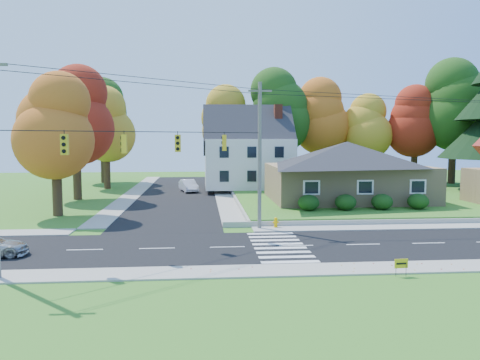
{
  "coord_description": "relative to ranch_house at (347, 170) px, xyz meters",
  "views": [
    {
      "loc": [
        -5.45,
        -26.32,
        6.29
      ],
      "look_at": [
        -2.61,
        8.0,
        3.15
      ],
      "focal_mm": 35.0,
      "sensor_mm": 36.0,
      "label": 1
    }
  ],
  "objects": [
    {
      "name": "ground",
      "position": [
        -8.0,
        -16.0,
        -3.27
      ],
      "size": [
        120.0,
        120.0,
        0.0
      ],
      "primitive_type": "plane",
      "color": "#3D7923"
    },
    {
      "name": "road_main",
      "position": [
        -8.0,
        -16.0,
        -3.26
      ],
      "size": [
        90.0,
        8.0,
        0.02
      ],
      "primitive_type": "cube",
      "color": "black",
      "rests_on": "ground"
    },
    {
      "name": "road_cross",
      "position": [
        -16.0,
        10.0,
        -3.25
      ],
      "size": [
        8.0,
        44.0,
        0.02
      ],
      "primitive_type": "cube",
      "color": "black",
      "rests_on": "ground"
    },
    {
      "name": "sidewalk_north",
      "position": [
        -8.0,
        -11.0,
        -3.23
      ],
      "size": [
        90.0,
        2.0,
        0.08
      ],
      "primitive_type": "cube",
      "color": "#9C9A90",
      "rests_on": "ground"
    },
    {
      "name": "sidewalk_south",
      "position": [
        -8.0,
        -21.0,
        -3.23
      ],
      "size": [
        90.0,
        2.0,
        0.08
      ],
      "primitive_type": "cube",
      "color": "#9C9A90",
      "rests_on": "ground"
    },
    {
      "name": "lawn",
      "position": [
        5.0,
        5.0,
        -3.02
      ],
      "size": [
        30.0,
        30.0,
        0.5
      ],
      "primitive_type": "cube",
      "color": "#3D7923",
      "rests_on": "ground"
    },
    {
      "name": "ranch_house",
      "position": [
        0.0,
        0.0,
        0.0
      ],
      "size": [
        14.6,
        10.6,
        5.4
      ],
      "color": "tan",
      "rests_on": "lawn"
    },
    {
      "name": "colonial_house",
      "position": [
        -7.96,
        12.0,
        1.32
      ],
      "size": [
        10.4,
        8.4,
        9.6
      ],
      "color": "silver",
      "rests_on": "lawn"
    },
    {
      "name": "hedge_row",
      "position": [
        -0.5,
        -6.2,
        -2.13
      ],
      "size": [
        10.7,
        1.7,
        1.27
      ],
      "color": "#163A10",
      "rests_on": "lawn"
    },
    {
      "name": "traffic_infrastructure",
      "position": [
        -8.15,
        -14.65,
        1.88
      ],
      "size": [
        38.1,
        10.66,
        10.0
      ],
      "color": "#666059",
      "rests_on": "ground"
    },
    {
      "name": "tree_lot_0",
      "position": [
        -10.0,
        18.0,
        5.04
      ],
      "size": [
        6.72,
        6.72,
        12.51
      ],
      "color": "#3F2A19",
      "rests_on": "lawn"
    },
    {
      "name": "tree_lot_1",
      "position": [
        -4.0,
        17.0,
        6.35
      ],
      "size": [
        7.84,
        7.84,
        14.6
      ],
      "color": "#3F2A19",
      "rests_on": "lawn"
    },
    {
      "name": "tree_lot_2",
      "position": [
        2.0,
        18.0,
        5.7
      ],
      "size": [
        7.28,
        7.28,
        13.56
      ],
      "color": "#3F2A19",
      "rests_on": "lawn"
    },
    {
      "name": "tree_lot_3",
      "position": [
        8.0,
        17.0,
        4.39
      ],
      "size": [
        6.16,
        6.16,
        11.47
      ],
      "color": "#3F2A19",
      "rests_on": "lawn"
    },
    {
      "name": "tree_lot_4",
      "position": [
        14.0,
        16.0,
        5.04
      ],
      "size": [
        6.72,
        6.72,
        12.51
      ],
      "color": "#3F2A19",
      "rests_on": "lawn"
    },
    {
      "name": "tree_lot_5",
      "position": [
        18.0,
        14.0,
        7.0
      ],
      "size": [
        8.4,
        8.4,
        15.64
      ],
      "color": "#3F2A19",
      "rests_on": "lawn"
    },
    {
      "name": "tree_west_0",
      "position": [
        -25.0,
        -4.0,
        3.89
      ],
      "size": [
        6.16,
        6.16,
        11.47
      ],
      "color": "#3F2A19",
      "rests_on": "ground"
    },
    {
      "name": "tree_west_1",
      "position": [
        -26.0,
        6.0,
        5.2
      ],
      "size": [
        7.28,
        7.28,
        13.56
      ],
      "color": "#3F2A19",
      "rests_on": "ground"
    },
    {
      "name": "tree_west_2",
      "position": [
        -25.0,
        16.0,
        4.54
      ],
      "size": [
        6.72,
        6.72,
        12.51
      ],
      "color": "#3F2A19",
      "rests_on": "ground"
    },
    {
      "name": "tree_west_3",
      "position": [
        -27.0,
        24.0,
        5.85
      ],
      "size": [
        7.84,
        7.84,
        14.6
      ],
      "color": "#3F2A19",
      "rests_on": "ground"
    },
    {
      "name": "white_car",
      "position": [
        -14.95,
        11.75,
        -2.55
      ],
      "size": [
        2.48,
        4.45,
        1.39
      ],
      "primitive_type": "imported",
      "rotation": [
        0.0,
        0.0,
        0.25
      ],
      "color": "silver",
      "rests_on": "road_cross"
    },
    {
      "name": "fire_hydrant",
      "position": [
        -8.34,
        -10.63,
        -2.9
      ],
      "size": [
        0.44,
        0.34,
        0.77
      ],
      "color": "#EDAE00",
      "rests_on": "ground"
    },
    {
      "name": "yard_sign",
      "position": [
        -4.45,
        -22.26,
        -2.69
      ],
      "size": [
        0.65,
        0.08,
        0.81
      ],
      "color": "black",
      "rests_on": "ground"
    }
  ]
}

